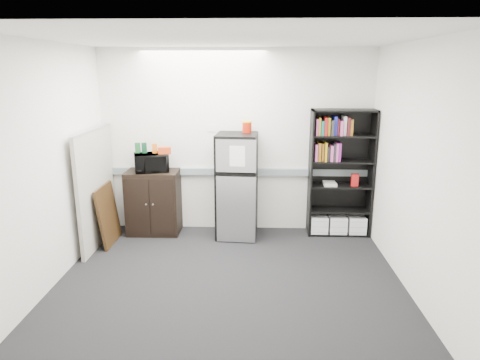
{
  "coord_description": "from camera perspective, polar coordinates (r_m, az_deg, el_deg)",
  "views": [
    {
      "loc": [
        0.29,
        -4.52,
        2.4
      ],
      "look_at": [
        0.09,
        0.9,
        0.99
      ],
      "focal_mm": 32.0,
      "sensor_mm": 36.0,
      "label": 1
    }
  ],
  "objects": [
    {
      "name": "refrigerator",
      "position": [
        6.17,
        -0.42,
        -0.82
      ],
      "size": [
        0.61,
        0.64,
        1.52
      ],
      "rotation": [
        0.0,
        0.0,
        -0.07
      ],
      "color": "black",
      "rests_on": "floor"
    },
    {
      "name": "snack_box_b",
      "position": [
        6.35,
        -12.65,
        4.2
      ],
      "size": [
        0.08,
        0.07,
        0.15
      ],
      "primitive_type": "cube",
      "rotation": [
        0.0,
        0.0,
        0.34
      ],
      "color": "#0B341D",
      "rests_on": "microwave"
    },
    {
      "name": "ceiling",
      "position": [
        4.54,
        -1.64,
        18.39
      ],
      "size": [
        4.0,
        3.5,
        0.02
      ],
      "primitive_type": "cube",
      "color": "white",
      "rests_on": "wall_back"
    },
    {
      "name": "cubicle_partition",
      "position": [
        6.22,
        -18.6,
        -0.97
      ],
      "size": [
        0.06,
        1.3,
        1.62
      ],
      "color": "#9F988D",
      "rests_on": "floor"
    },
    {
      "name": "framed_poster",
      "position": [
        6.29,
        -17.17,
        -4.44
      ],
      "size": [
        0.14,
        0.65,
        0.83
      ],
      "rotation": [
        0.0,
        -0.13,
        0.0
      ],
      "color": "black",
      "rests_on": "floor"
    },
    {
      "name": "floor",
      "position": [
        5.13,
        -1.42,
        -13.32
      ],
      "size": [
        4.0,
        4.0,
        0.0
      ],
      "primitive_type": "plane",
      "color": "black",
      "rests_on": "ground"
    },
    {
      "name": "wall_right",
      "position": [
        4.95,
        22.29,
        1.24
      ],
      "size": [
        0.02,
        3.5,
        2.7
      ],
      "primitive_type": "cube",
      "color": "white",
      "rests_on": "floor"
    },
    {
      "name": "bookshelf",
      "position": [
        6.39,
        13.23,
        0.75
      ],
      "size": [
        0.9,
        0.34,
        1.85
      ],
      "color": "black",
      "rests_on": "floor"
    },
    {
      "name": "wall_back",
      "position": [
        6.36,
        -0.54,
        5.11
      ],
      "size": [
        4.0,
        0.02,
        2.7
      ],
      "primitive_type": "cube",
      "color": "white",
      "rests_on": "floor"
    },
    {
      "name": "microwave",
      "position": [
        6.33,
        -11.74,
        2.3
      ],
      "size": [
        0.55,
        0.45,
        0.26
      ],
      "primitive_type": "imported",
      "rotation": [
        0.0,
        0.0,
        0.31
      ],
      "color": "black",
      "rests_on": "cabinet"
    },
    {
      "name": "snack_bag",
      "position": [
        6.23,
        -10.02,
        3.91
      ],
      "size": [
        0.19,
        0.13,
        0.1
      ],
      "primitive_type": "cube",
      "rotation": [
        0.0,
        0.0,
        0.18
      ],
      "color": "#BE3913",
      "rests_on": "microwave"
    },
    {
      "name": "coffee_can",
      "position": [
        6.12,
        0.94,
        7.2
      ],
      "size": [
        0.14,
        0.14,
        0.18
      ],
      "color": "#A41A07",
      "rests_on": "refrigerator"
    },
    {
      "name": "snack_box_a",
      "position": [
        6.37,
        -13.48,
        4.19
      ],
      "size": [
        0.07,
        0.05,
        0.15
      ],
      "primitive_type": "cube",
      "rotation": [
        0.0,
        0.0,
        0.07
      ],
      "color": "#185527",
      "rests_on": "microwave"
    },
    {
      "name": "snack_box_c",
      "position": [
        6.31,
        -11.3,
        4.16
      ],
      "size": [
        0.08,
        0.06,
        0.14
      ],
      "primitive_type": "cube",
      "rotation": [
        0.0,
        0.0,
        0.18
      ],
      "color": "orange",
      "rests_on": "microwave"
    },
    {
      "name": "wall_note",
      "position": [
        6.35,
        -3.73,
        6.89
      ],
      "size": [
        0.14,
        0.0,
        0.1
      ],
      "primitive_type": "cube",
      "color": "white",
      "rests_on": "wall_back"
    },
    {
      "name": "electrical_raceway",
      "position": [
        6.42,
        -0.55,
        1.11
      ],
      "size": [
        3.92,
        0.05,
        0.1
      ],
      "primitive_type": "cube",
      "color": "gray",
      "rests_on": "wall_back"
    },
    {
      "name": "wall_left",
      "position": [
        5.17,
        -24.23,
        1.59
      ],
      "size": [
        0.02,
        3.5,
        2.7
      ],
      "primitive_type": "cube",
      "color": "white",
      "rests_on": "floor"
    },
    {
      "name": "cabinet",
      "position": [
        6.5,
        -11.43,
        -2.91
      ],
      "size": [
        0.76,
        0.51,
        0.95
      ],
      "color": "black",
      "rests_on": "floor"
    }
  ]
}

